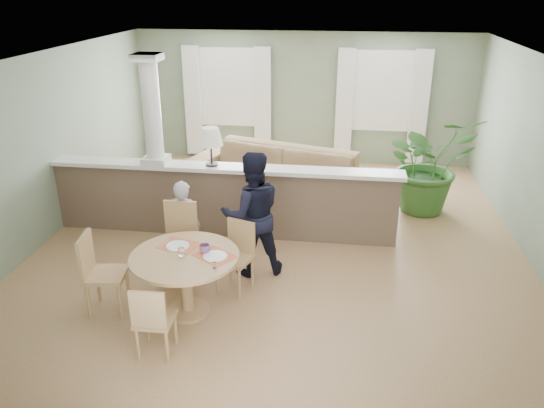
# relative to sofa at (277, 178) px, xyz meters

# --- Properties ---
(ground) EXTENTS (8.00, 8.00, 0.00)m
(ground) POSITION_rel_sofa_xyz_m (0.25, -1.48, -0.48)
(ground) COLOR tan
(ground) RESTS_ON ground
(room_shell) EXTENTS (7.02, 8.02, 2.71)m
(room_shell) POSITION_rel_sofa_xyz_m (0.22, -0.85, 1.33)
(room_shell) COLOR gray
(room_shell) RESTS_ON ground
(pony_wall) EXTENTS (5.32, 0.38, 2.70)m
(pony_wall) POSITION_rel_sofa_xyz_m (-0.74, -1.28, 0.22)
(pony_wall) COLOR brown
(pony_wall) RESTS_ON ground
(sofa) EXTENTS (3.54, 2.23, 0.97)m
(sofa) POSITION_rel_sofa_xyz_m (0.00, 0.00, 0.00)
(sofa) COLOR #8F744E
(sofa) RESTS_ON ground
(houseplant) EXTENTS (1.89, 1.79, 1.64)m
(houseplant) POSITION_rel_sofa_xyz_m (2.52, 0.10, 0.34)
(houseplant) COLOR #326428
(houseplant) RESTS_ON ground
(dining_table) EXTENTS (1.25, 1.25, 0.85)m
(dining_table) POSITION_rel_sofa_xyz_m (-0.62, -3.39, 0.12)
(dining_table) COLOR tan
(dining_table) RESTS_ON ground
(chair_far_boy) EXTENTS (0.46, 0.46, 1.01)m
(chair_far_boy) POSITION_rel_sofa_xyz_m (-0.95, -2.56, 0.07)
(chair_far_boy) COLOR tan
(chair_far_boy) RESTS_ON ground
(chair_far_man) EXTENTS (0.51, 0.51, 0.89)m
(chair_far_man) POSITION_rel_sofa_xyz_m (-0.15, -2.75, 0.01)
(chair_far_man) COLOR tan
(chair_far_man) RESTS_ON ground
(chair_near) EXTENTS (0.39, 0.39, 0.84)m
(chair_near) POSITION_rel_sofa_xyz_m (-0.73, -4.22, -0.02)
(chair_near) COLOR tan
(chair_near) RESTS_ON ground
(chair_side) EXTENTS (0.50, 0.50, 0.98)m
(chair_side) POSITION_rel_sofa_xyz_m (-1.63, -3.49, 0.06)
(chair_side) COLOR tan
(chair_side) RESTS_ON ground
(child_person) EXTENTS (0.47, 0.32, 1.25)m
(child_person) POSITION_rel_sofa_xyz_m (-0.95, -2.35, 0.14)
(child_person) COLOR #A1A0A6
(child_person) RESTS_ON ground
(man_person) EXTENTS (0.99, 0.88, 1.68)m
(man_person) POSITION_rel_sofa_xyz_m (-0.02, -2.35, 0.36)
(man_person) COLOR black
(man_person) RESTS_ON ground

